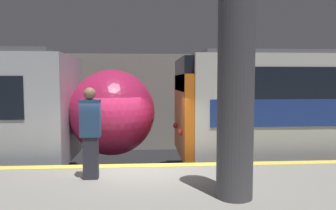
# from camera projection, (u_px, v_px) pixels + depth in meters

# --- Properties ---
(ground_plane) EXTENTS (120.00, 120.00, 0.00)m
(ground_plane) POSITION_uv_depth(u_px,v_px,m) (137.00, 209.00, 7.50)
(ground_plane) COLOR black
(station_rear_barrier) EXTENTS (50.00, 0.15, 4.05)m
(station_rear_barrier) POSITION_uv_depth(u_px,v_px,m) (140.00, 102.00, 13.83)
(station_rear_barrier) COLOR #9E998E
(station_rear_barrier) RESTS_ON ground
(support_pillar_near) EXTENTS (0.58, 0.58, 3.77)m
(support_pillar_near) POSITION_uv_depth(u_px,v_px,m) (236.00, 81.00, 5.17)
(support_pillar_near) COLOR #47474C
(support_pillar_near) RESTS_ON platform
(person_walking) EXTENTS (0.38, 0.24, 1.76)m
(person_walking) POSITION_uv_depth(u_px,v_px,m) (90.00, 130.00, 6.26)
(person_walking) COLOR #2D2D38
(person_walking) RESTS_ON platform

